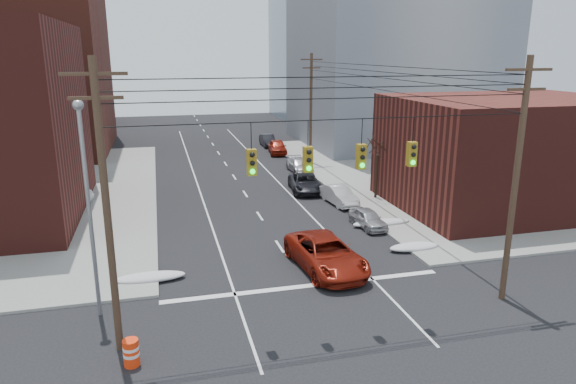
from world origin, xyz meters
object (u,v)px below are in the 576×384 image
parked_car_d (299,165)px  parked_car_e (277,147)px  construction_barrel (131,352)px  lot_car_a (62,195)px  parked_car_f (268,140)px  parked_car_b (339,195)px  parked_car_c (305,183)px  parked_car_a (368,218)px  red_pickup (326,254)px  lot_car_b (35,192)px

parked_car_d → parked_car_e: size_ratio=0.95×
construction_barrel → lot_car_a: bearing=104.4°
parked_car_d → parked_car_f: 14.42m
parked_car_b → parked_car_c: parked_car_c is taller
parked_car_a → parked_car_b: (0.00, 5.53, 0.08)m
red_pickup → parked_car_e: bearing=75.6°
parked_car_b → lot_car_a: 20.70m
parked_car_f → lot_car_b: bearing=-137.7°
red_pickup → parked_car_f: red_pickup is taller
parked_car_c → construction_barrel: parked_car_c is taller
red_pickup → parked_car_b: (4.80, 11.25, -0.17)m
lot_car_b → parked_car_c: bearing=-93.6°
parked_car_b → parked_car_f: 25.60m
lot_car_a → lot_car_b: (-2.11, 1.14, 0.05)m
parked_car_b → parked_car_f: bearing=83.3°
parked_car_b → parked_car_a: bearing=-96.7°
parked_car_f → red_pickup: bearing=-96.7°
parked_car_a → lot_car_a: 22.62m
lot_car_b → construction_barrel: bearing=-160.4°
parked_car_c → parked_car_f: 21.51m
parked_car_b → construction_barrel: 22.83m
parked_car_a → parked_car_e: size_ratio=0.77×
parked_car_e → lot_car_b: lot_car_b is taller
red_pickup → parked_car_c: size_ratio=1.22×
parked_car_a → parked_car_f: bearing=85.4°
red_pickup → parked_car_f: 37.15m
lot_car_a → parked_car_a: bearing=-112.5°
parked_car_f → lot_car_b: size_ratio=0.79×
parked_car_d → construction_barrel: bearing=-118.4°
parked_car_a → parked_car_b: parked_car_b is taller
parked_car_e → lot_car_a: 25.50m
parked_car_b → parked_car_f: parked_car_f is taller
parked_car_d → parked_car_f: parked_car_f is taller
parked_car_e → parked_car_b: bearing=-82.7°
lot_car_b → lot_car_a: bearing=-117.2°
parked_car_c → parked_car_b: bearing=-63.4°
parked_car_e → parked_car_f: parked_car_e is taller
parked_car_c → parked_car_f: (1.48, 21.46, -0.00)m
lot_car_b → parked_car_f: bearing=-47.3°
parked_car_c → parked_car_d: 7.19m
parked_car_b → lot_car_b: 23.02m
parked_car_a → parked_car_e: 25.91m
parked_car_a → parked_car_c: size_ratio=0.70×
parked_car_c → parked_car_f: parked_car_c is taller
parked_car_b → parked_car_e: 20.38m
parked_car_f → lot_car_a: 29.00m
construction_barrel → parked_car_c: bearing=59.4°
parked_car_b → lot_car_a: (-20.15, 4.74, 0.16)m
lot_car_b → red_pickup: bearing=-133.3°
parked_car_a → parked_car_c: (-1.48, 9.67, 0.10)m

